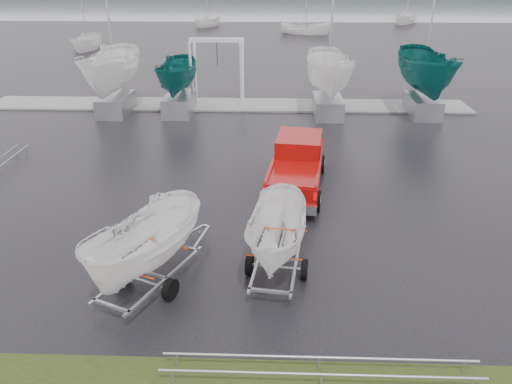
% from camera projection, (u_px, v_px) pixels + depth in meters
% --- Properties ---
extents(ground_plane, '(120.00, 120.00, 0.00)m').
position_uv_depth(ground_plane, '(199.00, 193.00, 19.71)').
color(ground_plane, black).
rests_on(ground_plane, ground).
extents(lake, '(300.00, 300.00, 0.00)m').
position_uv_depth(lake, '(262.00, 1.00, 110.28)').
color(lake, slate).
rests_on(lake, ground).
extents(dock, '(30.00, 3.00, 0.12)m').
position_uv_depth(dock, '(227.00, 105.00, 31.46)').
color(dock, gray).
rests_on(dock, ground).
extents(pickup_truck, '(2.65, 5.88, 1.89)m').
position_uv_depth(pickup_truck, '(297.00, 163.00, 19.95)').
color(pickup_truck, maroon).
rests_on(pickup_truck, ground).
extents(trailer_hitched, '(1.85, 3.72, 4.77)m').
position_uv_depth(trailer_hitched, '(279.00, 192.00, 13.61)').
color(trailer_hitched, '#92959A').
rests_on(trailer_hitched, ground).
extents(trailer_parked, '(2.53, 3.77, 5.09)m').
position_uv_depth(trailer_parked, '(142.00, 199.00, 12.86)').
color(trailer_parked, '#92959A').
rests_on(trailer_parked, ground).
extents(boat_hoist, '(3.30, 2.18, 4.12)m').
position_uv_depth(boat_hoist, '(217.00, 63.00, 30.37)').
color(boat_hoist, silver).
rests_on(boat_hoist, ground).
extents(keelboat_0, '(2.71, 3.20, 10.89)m').
position_uv_depth(keelboat_0, '(108.00, 39.00, 28.05)').
color(keelboat_0, '#92959A').
rests_on(keelboat_0, ground).
extents(keelboat_1, '(2.10, 3.20, 6.68)m').
position_uv_depth(keelboat_1, '(176.00, 57.00, 28.55)').
color(keelboat_1, '#92959A').
rests_on(keelboat_1, ground).
extents(keelboat_2, '(2.60, 3.20, 10.78)m').
position_uv_depth(keelboat_2, '(332.00, 43.00, 27.72)').
color(keelboat_2, '#92959A').
rests_on(keelboat_2, ground).
extents(keelboat_3, '(2.71, 3.20, 10.89)m').
position_uv_depth(keelboat_3, '(432.00, 40.00, 27.75)').
color(keelboat_3, '#92959A').
rests_on(keelboat_3, ground).
extents(mast_rack_2, '(7.00, 0.56, 0.06)m').
position_uv_depth(mast_rack_2, '(321.00, 366.00, 10.83)').
color(mast_rack_2, '#92959A').
rests_on(mast_rack_2, ground).
extents(moored_boat_0, '(2.46, 2.52, 11.14)m').
position_uv_depth(moored_boat_0, '(88.00, 49.00, 51.24)').
color(moored_boat_0, white).
rests_on(moored_boat_0, ground).
extents(moored_boat_1, '(3.04, 3.08, 11.16)m').
position_uv_depth(moored_boat_1, '(208.00, 26.00, 69.03)').
color(moored_boat_1, white).
rests_on(moored_boat_1, ground).
extents(moored_boat_2, '(3.14, 3.09, 11.31)m').
position_uv_depth(moored_boat_2, '(305.00, 34.00, 61.95)').
color(moored_boat_2, white).
rests_on(moored_boat_2, ground).
extents(moored_boat_3, '(3.37, 3.40, 11.26)m').
position_uv_depth(moored_boat_3, '(406.00, 24.00, 71.95)').
color(moored_boat_3, white).
rests_on(moored_boat_3, ground).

